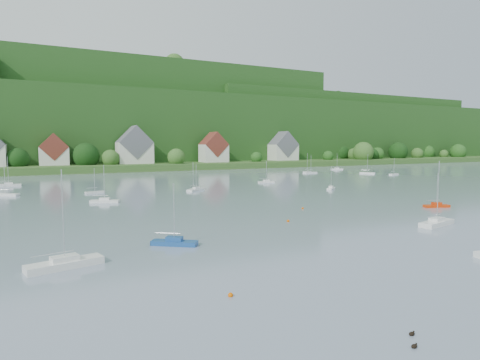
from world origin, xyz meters
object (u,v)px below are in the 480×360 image
object	(u,v)px
near_sailboat_1	(174,242)
near_sailboat_5	(437,205)
near_sailboat_0	(65,263)
near_sailboat_4	(437,222)

from	to	relation	value
near_sailboat_1	near_sailboat_5	world-z (taller)	near_sailboat_1
near_sailboat_1	near_sailboat_0	bearing A→B (deg)	-126.76
near_sailboat_0	near_sailboat_1	bearing A→B (deg)	3.94
near_sailboat_5	near_sailboat_1	bearing A→B (deg)	-155.24
near_sailboat_1	near_sailboat_5	xyz separation A→B (m)	(54.52, 5.81, -0.02)
near_sailboat_4	near_sailboat_5	distance (m)	19.75
near_sailboat_1	near_sailboat_4	world-z (taller)	near_sailboat_4
near_sailboat_1	near_sailboat_5	distance (m)	54.82
near_sailboat_0	near_sailboat_4	world-z (taller)	near_sailboat_0
near_sailboat_0	near_sailboat_4	xyz separation A→B (m)	(51.32, -2.39, -0.00)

